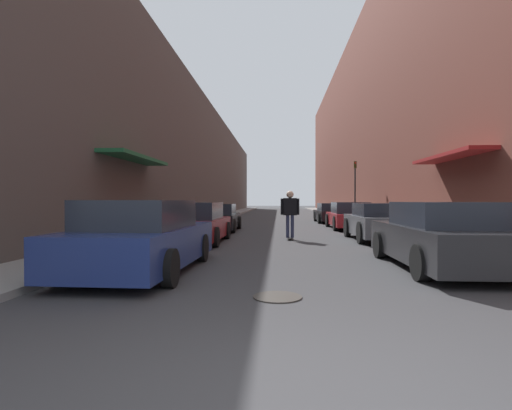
% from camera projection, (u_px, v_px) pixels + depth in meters
% --- Properties ---
extents(ground, '(146.74, 146.74, 0.00)m').
position_uv_depth(ground, '(284.00, 219.00, 29.05)').
color(ground, '#38383A').
extents(curb_strip_left, '(1.80, 66.70, 0.12)m').
position_uv_depth(curb_strip_left, '(227.00, 215.00, 36.00)').
color(curb_strip_left, gray).
rests_on(curb_strip_left, ground).
extents(curb_strip_right, '(1.80, 66.70, 0.12)m').
position_uv_depth(curb_strip_right, '(340.00, 215.00, 35.43)').
color(curb_strip_right, gray).
rests_on(curb_strip_right, ground).
extents(building_row_left, '(4.90, 66.70, 9.36)m').
position_uv_depth(building_row_left, '(195.00, 164.00, 36.10)').
color(building_row_left, '#564C47').
rests_on(building_row_left, ground).
extents(building_row_right, '(4.90, 66.70, 15.91)m').
position_uv_depth(building_row_right, '(373.00, 126.00, 35.17)').
color(building_row_right, brown).
rests_on(building_row_right, ground).
extents(parked_car_left_0, '(1.97, 4.40, 1.39)m').
position_uv_depth(parked_car_left_0, '(142.00, 238.00, 7.66)').
color(parked_car_left_0, navy).
rests_on(parked_car_left_0, ground).
extents(parked_car_left_1, '(1.94, 4.20, 1.32)m').
position_uv_depth(parked_car_left_1, '(195.00, 224.00, 13.01)').
color(parked_car_left_1, maroon).
rests_on(parked_car_left_1, ground).
extents(parked_car_left_2, '(1.86, 4.11, 1.22)m').
position_uv_depth(parked_car_left_2, '(218.00, 218.00, 18.09)').
color(parked_car_left_2, black).
rests_on(parked_car_left_2, ground).
extents(parked_car_right_0, '(2.02, 4.49, 1.35)m').
position_uv_depth(parked_car_right_0, '(443.00, 237.00, 8.08)').
color(parked_car_right_0, '#232326').
rests_on(parked_car_right_0, ground).
extents(parked_car_right_1, '(2.06, 4.08, 1.29)m').
position_uv_depth(parked_car_right_1, '(381.00, 222.00, 13.79)').
color(parked_car_right_1, '#515459').
rests_on(parked_car_right_1, ground).
extents(parked_car_right_2, '(1.89, 4.62, 1.30)m').
position_uv_depth(parked_car_right_2, '(349.00, 216.00, 19.39)').
color(parked_car_right_2, maroon).
rests_on(parked_car_right_2, ground).
extents(parked_car_right_3, '(2.08, 4.40, 1.21)m').
position_uv_depth(parked_car_right_3, '(333.00, 213.00, 24.96)').
color(parked_car_right_3, black).
rests_on(parked_car_right_3, ground).
extents(skateboarder, '(0.66, 0.78, 1.72)m').
position_uv_depth(skateboarder, '(290.00, 210.00, 14.02)').
color(skateboarder, black).
rests_on(skateboarder, ground).
extents(manhole_cover, '(0.70, 0.70, 0.02)m').
position_uv_depth(manhole_cover, '(277.00, 297.00, 5.68)').
color(manhole_cover, '#332D28').
rests_on(manhole_cover, ground).
extents(traffic_light, '(0.16, 0.22, 3.80)m').
position_uv_depth(traffic_light, '(355.00, 184.00, 25.79)').
color(traffic_light, '#2D2D2D').
rests_on(traffic_light, curb_strip_right).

